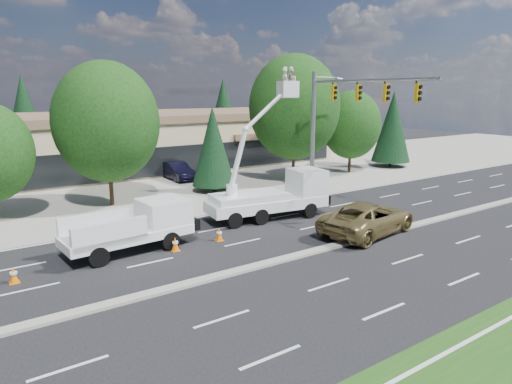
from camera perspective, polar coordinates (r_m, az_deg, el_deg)
ground at (r=21.23m, az=3.08°, el=-8.61°), size 140.00×140.00×0.00m
concrete_apron at (r=38.41m, az=-15.50°, el=0.55°), size 140.00×22.00×0.01m
road_median at (r=21.21m, az=3.08°, el=-8.46°), size 120.00×0.55×0.12m
strip_mall at (r=47.43m, az=-19.76°, el=5.92°), size 50.40×15.40×5.50m
tree_front_d at (r=32.03m, az=-18.17°, el=8.30°), size 6.95×6.95×9.65m
tree_front_e at (r=35.35m, az=-5.40°, el=5.73°), size 3.33×3.33×6.56m
tree_front_f at (r=39.67m, az=4.80°, el=10.52°), size 7.77×7.77×10.79m
tree_front_g at (r=44.53m, az=11.81°, el=8.22°), size 5.59×5.59×7.76m
tree_front_h at (r=49.08m, az=16.68°, el=7.84°), size 3.90×3.90×7.69m
tree_back_b at (r=58.25m, az=-26.94°, el=8.65°), size 4.84×4.84×9.53m
tree_back_c at (r=61.85m, az=-13.80°, el=8.71°), size 3.76×3.76×7.40m
tree_back_d at (r=67.05m, az=-4.10°, el=10.26°), size 4.82×4.82×9.51m
signal_mast at (r=31.78m, az=9.84°, el=9.45°), size 2.76×10.16×9.00m
utility_pickup at (r=23.09m, az=-14.68°, el=-4.73°), size 6.25×2.75×2.34m
bucket_truck at (r=27.89m, az=2.45°, el=0.54°), size 7.73×3.34×9.04m
traffic_cone_a at (r=21.23m, az=-28.03°, el=-9.14°), size 0.40×0.40×0.70m
traffic_cone_b at (r=22.73m, az=-10.07°, el=-6.43°), size 0.40×0.40×0.70m
traffic_cone_c at (r=23.95m, az=-4.63°, el=-5.29°), size 0.40×0.40×0.70m
traffic_cone_d at (r=28.81m, az=12.03°, el=-2.47°), size 0.40×0.40×0.70m
minivan at (r=25.65m, az=13.83°, el=-3.18°), size 6.66×3.87×1.74m
parked_car_east at (r=40.91m, az=-9.81°, el=2.62°), size 1.77×4.73×1.54m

